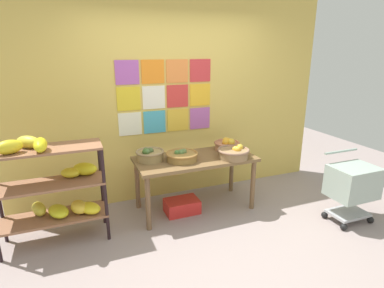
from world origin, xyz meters
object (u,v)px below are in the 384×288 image
at_px(banana_shelf_unit, 55,184).
at_px(produce_crate_under_table, 182,206).
at_px(fruit_basket_centre, 182,156).
at_px(display_table, 195,164).
at_px(fruit_basket_left, 227,145).
at_px(shopping_cart, 352,184).
at_px(fruit_basket_right, 234,153).
at_px(fruit_basket_back_left, 150,155).

height_order(banana_shelf_unit, produce_crate_under_table, banana_shelf_unit).
bearing_deg(fruit_basket_centre, display_table, 11.14).
bearing_deg(banana_shelf_unit, fruit_basket_left, 6.97).
height_order(fruit_basket_centre, shopping_cart, fruit_basket_centre).
distance_m(fruit_basket_right, fruit_basket_left, 0.33).
relative_size(banana_shelf_unit, fruit_basket_right, 2.99).
relative_size(fruit_basket_centre, shopping_cart, 0.48).
distance_m(banana_shelf_unit, fruit_basket_left, 2.17).
bearing_deg(shopping_cart, fruit_basket_right, 158.24).
bearing_deg(shopping_cart, fruit_basket_left, 146.85).
bearing_deg(fruit_basket_left, fruit_basket_back_left, -178.26).
xyz_separation_m(display_table, fruit_basket_centre, (-0.19, -0.04, 0.15)).
distance_m(banana_shelf_unit, fruit_basket_centre, 1.44).
bearing_deg(produce_crate_under_table, fruit_basket_centre, 48.50).
relative_size(display_table, fruit_basket_centre, 3.79).
distance_m(produce_crate_under_table, shopping_cart, 2.08).
xyz_separation_m(fruit_basket_centre, produce_crate_under_table, (-0.01, -0.01, -0.68)).
distance_m(fruit_basket_left, shopping_cart, 1.59).
xyz_separation_m(fruit_basket_left, fruit_basket_back_left, (-1.08, -0.03, 0.00)).
bearing_deg(fruit_basket_centre, fruit_basket_left, 13.78).
relative_size(banana_shelf_unit, fruit_basket_back_left, 3.46).
height_order(banana_shelf_unit, fruit_basket_back_left, banana_shelf_unit).
relative_size(banana_shelf_unit, display_table, 0.80).
xyz_separation_m(banana_shelf_unit, produce_crate_under_table, (1.43, 0.08, -0.58)).
xyz_separation_m(display_table, fruit_basket_right, (0.45, -0.18, 0.15)).
distance_m(fruit_basket_left, produce_crate_under_table, 1.02).
distance_m(display_table, fruit_basket_left, 0.57).
xyz_separation_m(display_table, shopping_cart, (1.61, -0.98, -0.13)).
relative_size(banana_shelf_unit, fruit_basket_centre, 3.02).
relative_size(fruit_basket_right, produce_crate_under_table, 0.94).
xyz_separation_m(fruit_basket_right, produce_crate_under_table, (-0.65, 0.13, -0.68)).
bearing_deg(fruit_basket_right, fruit_basket_back_left, 163.97).
bearing_deg(shopping_cart, produce_crate_under_table, 165.45).
xyz_separation_m(fruit_basket_right, fruit_basket_back_left, (-1.00, 0.29, 0.01)).
height_order(fruit_basket_left, shopping_cart, fruit_basket_left).
xyz_separation_m(banana_shelf_unit, fruit_basket_centre, (1.44, 0.09, 0.10)).
xyz_separation_m(banana_shelf_unit, fruit_basket_back_left, (1.07, 0.23, 0.11)).
distance_m(fruit_basket_back_left, shopping_cart, 2.44).
bearing_deg(fruit_basket_back_left, banana_shelf_unit, -167.88).
bearing_deg(fruit_basket_centre, shopping_cart, -27.66).
bearing_deg(display_table, fruit_basket_right, -22.20).
distance_m(fruit_basket_centre, fruit_basket_back_left, 0.39).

